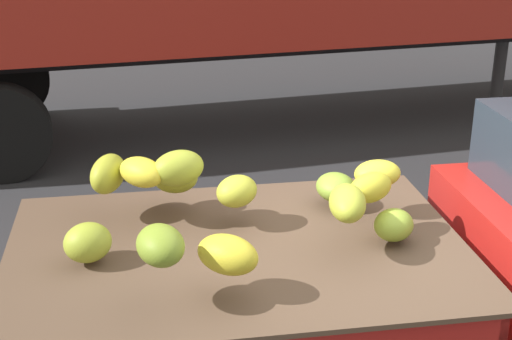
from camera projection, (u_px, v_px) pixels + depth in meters
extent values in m
cube|color=gray|center=(163.00, 44.00, 14.37)|extent=(80.00, 0.80, 0.16)
cube|color=#B21E19|center=(238.00, 319.00, 4.55)|extent=(2.75, 1.96, 0.08)
cube|color=#B21E19|center=(222.00, 223.00, 5.22)|extent=(2.60, 0.28, 0.44)
cube|color=#B21E19|center=(438.00, 266.00, 4.64)|extent=(0.21, 1.73, 0.44)
cube|color=#B21E19|center=(20.00, 301.00, 4.26)|extent=(0.21, 1.73, 0.44)
cube|color=#B21914|center=(222.00, 226.00, 5.26)|extent=(2.49, 0.24, 0.07)
cube|color=brown|center=(238.00, 249.00, 4.37)|extent=(2.88, 2.09, 0.03)
ellipsoid|color=gold|center=(237.00, 191.00, 4.52)|extent=(0.36, 0.36, 0.19)
ellipsoid|color=#A2A62B|center=(108.00, 174.00, 4.63)|extent=(0.33, 0.40, 0.24)
ellipsoid|color=olive|center=(336.00, 187.00, 4.85)|extent=(0.28, 0.33, 0.18)
ellipsoid|color=gold|center=(377.00, 174.00, 4.66)|extent=(0.32, 0.26, 0.17)
ellipsoid|color=#97A42C|center=(178.00, 168.00, 4.52)|extent=(0.39, 0.33, 0.22)
ellipsoid|color=#A3AC2F|center=(347.00, 203.00, 4.13)|extent=(0.31, 0.41, 0.19)
ellipsoid|color=gold|center=(141.00, 172.00, 4.51)|extent=(0.36, 0.39, 0.18)
ellipsoid|color=olive|center=(394.00, 225.00, 4.37)|extent=(0.35, 0.35, 0.19)
ellipsoid|color=#95A42E|center=(88.00, 242.00, 4.13)|extent=(0.35, 0.33, 0.22)
ellipsoid|color=#99A129|center=(175.00, 177.00, 4.76)|extent=(0.36, 0.32, 0.21)
ellipsoid|color=gold|center=(228.00, 255.00, 3.76)|extent=(0.40, 0.41, 0.20)
ellipsoid|color=olive|center=(160.00, 245.00, 3.62)|extent=(0.28, 0.34, 0.20)
ellipsoid|color=gold|center=(370.00, 188.00, 4.38)|extent=(0.37, 0.32, 0.17)
cylinder|color=black|center=(182.00, 290.00, 5.37)|extent=(0.66, 0.26, 0.64)
cube|color=black|center=(285.00, 42.00, 9.72)|extent=(11.05, 0.63, 0.30)
cylinder|color=black|center=(9.00, 79.00, 10.11)|extent=(1.09, 0.32, 1.08)
cylinder|color=black|center=(1.00, 133.00, 7.97)|extent=(1.09, 0.32, 1.08)
cylinder|color=#38383A|center=(500.00, 61.00, 10.71)|extent=(0.18, 0.18, 1.25)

